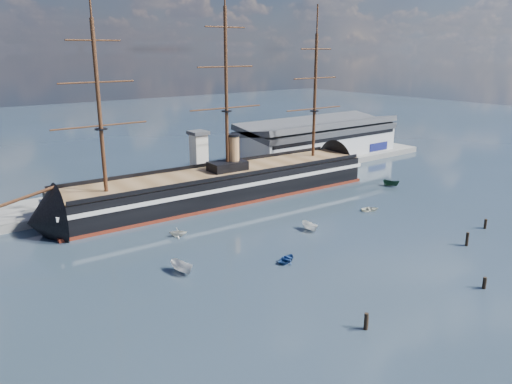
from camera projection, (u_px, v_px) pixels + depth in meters
ground at (261, 220)px, 119.76m from camera, size 600.00×600.00×0.00m
quay at (214, 183)px, 153.04m from camera, size 180.00×18.00×2.00m
warehouse at (318, 139)px, 182.06m from camera, size 63.00×21.00×11.60m
quay_tower at (199, 156)px, 143.96m from camera, size 5.00×5.00×15.00m
warship at (216, 186)px, 134.06m from camera, size 113.23×20.28×53.94m
motorboat_a at (182, 273)px, 91.25m from camera, size 6.97×3.33×2.68m
motorboat_b at (287, 261)px, 96.29m from camera, size 2.26×3.20×1.38m
motorboat_c at (310, 231)px, 112.47m from camera, size 6.22×2.93×2.40m
motorboat_d at (178, 237)px, 108.94m from camera, size 5.76×6.62×2.27m
motorboat_e at (370, 211)px, 126.35m from camera, size 2.23×3.07×1.33m
motorboat_f at (391, 186)px, 149.04m from camera, size 6.13×3.89×2.30m
piling_near_left at (366, 329)px, 72.84m from camera, size 0.64×0.64×3.30m
piling_near_mid at (484, 289)px, 85.26m from camera, size 0.64×0.64×2.78m
piling_near_right at (466, 246)px, 103.82m from camera, size 0.64×0.64×3.66m
piling_far_right at (485, 228)px, 113.82m from camera, size 0.64×0.64×2.98m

